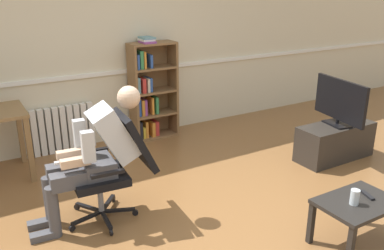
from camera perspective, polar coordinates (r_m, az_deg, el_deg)
ground_plane at (r=3.62m, az=5.00°, el=-14.85°), size 18.00×18.00×0.00m
back_wall at (r=5.41m, az=-11.42°, el=11.74°), size 12.00×0.13×2.70m
bookshelf at (r=5.51m, az=-5.91°, el=4.57°), size 0.62×0.29×1.36m
radiator at (r=5.34m, az=-17.91°, el=-0.59°), size 0.85×0.08×0.59m
office_chair at (r=3.69m, az=-10.62°, el=-5.13°), size 0.83×0.62×0.97m
person_seated at (r=3.61m, az=-13.40°, el=-3.81°), size 1.05×0.41×1.20m
tv_stand at (r=5.21m, az=19.29°, el=-2.19°), size 0.98×0.39×0.43m
tv_screen at (r=5.06m, az=19.93°, el=3.08°), size 0.25×0.81×0.54m
coffee_table at (r=3.57m, az=22.03°, el=-10.66°), size 0.64×0.45×0.40m
drinking_glass at (r=3.45m, az=21.73°, el=-9.32°), size 0.07×0.07×0.12m
spare_remote at (r=3.63m, az=23.25°, el=-8.96°), size 0.08×0.15×0.02m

